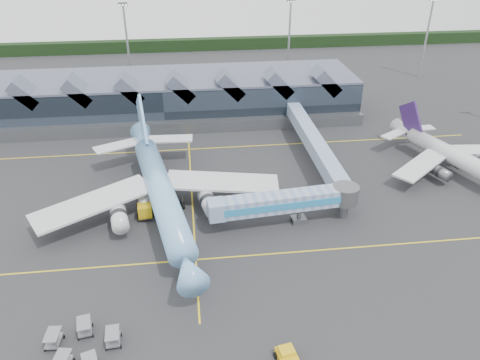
{
  "coord_description": "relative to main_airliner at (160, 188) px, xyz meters",
  "views": [
    {
      "loc": [
        -0.05,
        -60.1,
        42.29
      ],
      "look_at": [
        7.87,
        5.13,
        5.0
      ],
      "focal_mm": 35.0,
      "sensor_mm": 36.0,
      "label": 1
    }
  ],
  "objects": [
    {
      "name": "pushback_tug",
      "position": [
        14.28,
        -31.92,
        -3.66
      ],
      "size": [
        2.81,
        3.91,
        1.61
      ],
      "rotation": [
        0.0,
        0.0,
        0.18
      ],
      "color": "gold",
      "rests_on": "ground"
    },
    {
      "name": "light_masts",
      "position": [
        26.05,
        57.56,
        8.11
      ],
      "size": [
        132.4,
        42.56,
        22.45
      ],
      "color": "gray",
      "rests_on": "ground"
    },
    {
      "name": "main_airliner",
      "position": [
        0.0,
        0.0,
        0.0
      ],
      "size": [
        39.6,
        46.17,
        14.9
      ],
      "rotation": [
        0.0,
        0.0,
        0.2
      ],
      "color": "#6E9DDF",
      "rests_on": "ground"
    },
    {
      "name": "regional_jet",
      "position": [
        53.5,
        7.53,
        -1.02
      ],
      "size": [
        26.85,
        30.06,
        10.59
      ],
      "rotation": [
        0.0,
        0.0,
        0.33
      ],
      "color": "silver",
      "rests_on": "ground"
    },
    {
      "name": "jet_bridge",
      "position": [
        20.56,
        -5.86,
        -0.46
      ],
      "size": [
        23.98,
        5.69,
        5.61
      ],
      "rotation": [
        0.0,
        0.0,
        0.1
      ],
      "color": "#6D85B6",
      "rests_on": "ground"
    },
    {
      "name": "tree_line_far",
      "position": [
        5.05,
        104.76,
        -2.38
      ],
      "size": [
        260.0,
        4.0,
        4.0
      ],
      "primitive_type": "cube",
      "color": "black",
      "rests_on": "ground"
    },
    {
      "name": "terminal",
      "position": [
        -0.02,
        42.11,
        0.5
      ],
      "size": [
        90.0,
        22.25,
        12.52
      ],
      "color": "black",
      "rests_on": "ground"
    },
    {
      "name": "baggage_carts",
      "position": [
        -8.13,
        -27.6,
        -3.44
      ],
      "size": [
        8.31,
        8.05,
        1.68
      ],
      "rotation": [
        0.0,
        0.0,
        0.08
      ],
      "color": "gray",
      "rests_on": "ground"
    },
    {
      "name": "taxi_stripes",
      "position": [
        5.05,
        4.76,
        -4.38
      ],
      "size": [
        120.0,
        60.0,
        0.01
      ],
      "color": "yellow",
      "rests_on": "ground"
    },
    {
      "name": "ground",
      "position": [
        5.05,
        -5.24,
        -4.38
      ],
      "size": [
        260.0,
        260.0,
        0.0
      ],
      "primitive_type": "plane",
      "color": "#27272A",
      "rests_on": "ground"
    },
    {
      "name": "fuel_truck",
      "position": [
        -2.77,
        1.16,
        -2.75
      ],
      "size": [
        3.06,
        8.73,
        2.9
      ],
      "rotation": [
        0.0,
        0.0,
        0.08
      ],
      "color": "black",
      "rests_on": "ground"
    }
  ]
}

